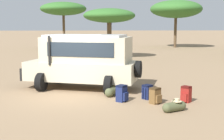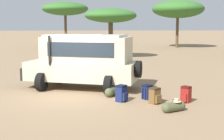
{
  "view_description": "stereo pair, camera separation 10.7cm",
  "coord_description": "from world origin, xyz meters",
  "px_view_note": "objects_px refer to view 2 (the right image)",
  "views": [
    {
      "loc": [
        0.95,
        -12.54,
        2.85
      ],
      "look_at": [
        1.71,
        0.29,
        1.0
      ],
      "focal_mm": 50.0,
      "sensor_mm": 36.0,
      "label": 1
    },
    {
      "loc": [
        1.06,
        -12.55,
        2.85
      ],
      "look_at": [
        1.71,
        0.29,
        1.0
      ],
      "focal_mm": 50.0,
      "sensor_mm": 36.0,
      "label": 2
    }
  ],
  "objects_px": {
    "backpack_near_rear_wheel": "(122,94)",
    "acacia_tree_far_left": "(65,9)",
    "acacia_tree_left_mid": "(111,16)",
    "duffel_bag_low_black_case": "(174,107)",
    "backpack_outermost": "(155,96)",
    "duffel_bag_soft_canvas": "(112,91)",
    "acacia_tree_centre_back": "(178,9)",
    "backpack_cluster_center": "(147,92)",
    "safari_vehicle": "(84,60)",
    "backpack_beside_front_wheel": "(186,95)"
  },
  "relations": [
    {
      "from": "duffel_bag_soft_canvas",
      "to": "acacia_tree_far_left",
      "type": "height_order",
      "value": "acacia_tree_far_left"
    },
    {
      "from": "backpack_outermost",
      "to": "duffel_bag_soft_canvas",
      "type": "xyz_separation_m",
      "value": [
        -1.52,
        1.39,
        -0.11
      ]
    },
    {
      "from": "duffel_bag_low_black_case",
      "to": "backpack_cluster_center",
      "type": "bearing_deg",
      "value": 108.26
    },
    {
      "from": "safari_vehicle",
      "to": "backpack_beside_front_wheel",
      "type": "bearing_deg",
      "value": -35.63
    },
    {
      "from": "duffel_bag_low_black_case",
      "to": "acacia_tree_left_mid",
      "type": "bearing_deg",
      "value": 94.3
    },
    {
      "from": "backpack_beside_front_wheel",
      "to": "backpack_cluster_center",
      "type": "bearing_deg",
      "value": 156.43
    },
    {
      "from": "backpack_cluster_center",
      "to": "backpack_beside_front_wheel",
      "type": "bearing_deg",
      "value": -23.57
    },
    {
      "from": "backpack_cluster_center",
      "to": "acacia_tree_far_left",
      "type": "xyz_separation_m",
      "value": [
        -5.73,
        27.26,
        4.56
      ]
    },
    {
      "from": "backpack_near_rear_wheel",
      "to": "acacia_tree_left_mid",
      "type": "xyz_separation_m",
      "value": [
        0.32,
        15.81,
        3.33
      ]
    },
    {
      "from": "duffel_bag_soft_canvas",
      "to": "acacia_tree_left_mid",
      "type": "relative_size",
      "value": 0.2
    },
    {
      "from": "duffel_bag_soft_canvas",
      "to": "duffel_bag_low_black_case",
      "type": "bearing_deg",
      "value": -51.72
    },
    {
      "from": "backpack_cluster_center",
      "to": "backpack_outermost",
      "type": "relative_size",
      "value": 0.95
    },
    {
      "from": "backpack_beside_front_wheel",
      "to": "acacia_tree_centre_back",
      "type": "height_order",
      "value": "acacia_tree_centre_back"
    },
    {
      "from": "safari_vehicle",
      "to": "duffel_bag_soft_canvas",
      "type": "height_order",
      "value": "safari_vehicle"
    },
    {
      "from": "backpack_outermost",
      "to": "acacia_tree_left_mid",
      "type": "distance_m",
      "value": 16.56
    },
    {
      "from": "duffel_bag_soft_canvas",
      "to": "backpack_beside_front_wheel",
      "type": "bearing_deg",
      "value": -24.97
    },
    {
      "from": "duffel_bag_low_black_case",
      "to": "acacia_tree_left_mid",
      "type": "height_order",
      "value": "acacia_tree_left_mid"
    },
    {
      "from": "safari_vehicle",
      "to": "acacia_tree_far_left",
      "type": "distance_m",
      "value": 25.53
    },
    {
      "from": "backpack_near_rear_wheel",
      "to": "acacia_tree_far_left",
      "type": "relative_size",
      "value": 0.11
    },
    {
      "from": "acacia_tree_far_left",
      "to": "safari_vehicle",
      "type": "bearing_deg",
      "value": -82.71
    },
    {
      "from": "backpack_cluster_center",
      "to": "backpack_near_rear_wheel",
      "type": "bearing_deg",
      "value": -162.07
    },
    {
      "from": "backpack_beside_front_wheel",
      "to": "acacia_tree_left_mid",
      "type": "bearing_deg",
      "value": 97.28
    },
    {
      "from": "acacia_tree_centre_back",
      "to": "acacia_tree_left_mid",
      "type": "bearing_deg",
      "value": -125.97
    },
    {
      "from": "backpack_cluster_center",
      "to": "acacia_tree_far_left",
      "type": "bearing_deg",
      "value": 101.87
    },
    {
      "from": "backpack_cluster_center",
      "to": "acacia_tree_centre_back",
      "type": "distance_m",
      "value": 29.69
    },
    {
      "from": "backpack_near_rear_wheel",
      "to": "acacia_tree_centre_back",
      "type": "height_order",
      "value": "acacia_tree_centre_back"
    },
    {
      "from": "safari_vehicle",
      "to": "duffel_bag_low_black_case",
      "type": "height_order",
      "value": "safari_vehicle"
    },
    {
      "from": "backpack_outermost",
      "to": "acacia_tree_far_left",
      "type": "height_order",
      "value": "acacia_tree_far_left"
    },
    {
      "from": "acacia_tree_left_mid",
      "to": "acacia_tree_centre_back",
      "type": "bearing_deg",
      "value": 54.03
    },
    {
      "from": "safari_vehicle",
      "to": "backpack_outermost",
      "type": "xyz_separation_m",
      "value": [
        2.69,
        -2.91,
        -1.01
      ]
    },
    {
      "from": "backpack_cluster_center",
      "to": "acacia_tree_left_mid",
      "type": "relative_size",
      "value": 0.13
    },
    {
      "from": "backpack_near_rear_wheel",
      "to": "backpack_outermost",
      "type": "distance_m",
      "value": 1.26
    },
    {
      "from": "safari_vehicle",
      "to": "acacia_tree_centre_back",
      "type": "height_order",
      "value": "acacia_tree_centre_back"
    },
    {
      "from": "safari_vehicle",
      "to": "backpack_beside_front_wheel",
      "type": "distance_m",
      "value": 4.86
    },
    {
      "from": "backpack_beside_front_wheel",
      "to": "backpack_outermost",
      "type": "xyz_separation_m",
      "value": [
        -1.18,
        -0.13,
        -0.01
      ]
    },
    {
      "from": "acacia_tree_centre_back",
      "to": "duffel_bag_soft_canvas",
      "type": "bearing_deg",
      "value": -109.68
    },
    {
      "from": "safari_vehicle",
      "to": "acacia_tree_centre_back",
      "type": "xyz_separation_m",
      "value": [
        10.97,
        25.9,
        3.58
      ]
    },
    {
      "from": "backpack_near_rear_wheel",
      "to": "acacia_tree_left_mid",
      "type": "distance_m",
      "value": 16.16
    },
    {
      "from": "backpack_near_rear_wheel",
      "to": "backpack_outermost",
      "type": "bearing_deg",
      "value": -17.92
    },
    {
      "from": "backpack_outermost",
      "to": "duffel_bag_soft_canvas",
      "type": "bearing_deg",
      "value": 137.52
    },
    {
      "from": "duffel_bag_low_black_case",
      "to": "duffel_bag_soft_canvas",
      "type": "xyz_separation_m",
      "value": [
        -1.95,
        2.47,
        0.01
      ]
    },
    {
      "from": "backpack_cluster_center",
      "to": "duffel_bag_soft_canvas",
      "type": "distance_m",
      "value": 1.52
    },
    {
      "from": "safari_vehicle",
      "to": "backpack_cluster_center",
      "type": "xyz_separation_m",
      "value": [
        2.52,
        -2.19,
        -1.02
      ]
    },
    {
      "from": "acacia_tree_left_mid",
      "to": "acacia_tree_centre_back",
      "type": "relative_size",
      "value": 0.64
    },
    {
      "from": "duffel_bag_soft_canvas",
      "to": "safari_vehicle",
      "type": "bearing_deg",
      "value": 127.62
    },
    {
      "from": "acacia_tree_left_mid",
      "to": "duffel_bag_low_black_case",
      "type": "bearing_deg",
      "value": -85.7
    },
    {
      "from": "backpack_cluster_center",
      "to": "acacia_tree_left_mid",
      "type": "bearing_deg",
      "value": 92.61
    },
    {
      "from": "backpack_near_rear_wheel",
      "to": "acacia_tree_far_left",
      "type": "xyz_separation_m",
      "value": [
        -4.7,
        27.6,
        4.53
      ]
    },
    {
      "from": "duffel_bag_soft_canvas",
      "to": "acacia_tree_centre_back",
      "type": "distance_m",
      "value": 29.5
    },
    {
      "from": "backpack_cluster_center",
      "to": "acacia_tree_left_mid",
      "type": "xyz_separation_m",
      "value": [
        -0.71,
        15.48,
        3.36
      ]
    }
  ]
}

